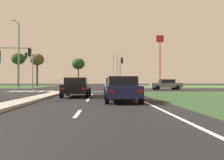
# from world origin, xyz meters

# --- Properties ---
(ground_plane) EXTENTS (200.00, 200.00, 0.00)m
(ground_plane) POSITION_xyz_m (0.00, 30.00, 0.00)
(ground_plane) COLOR black
(grass_verge_far_right) EXTENTS (35.00, 35.00, 0.01)m
(grass_verge_far_right) POSITION_xyz_m (25.50, 54.50, 0.00)
(grass_verge_far_right) COLOR #476B38
(grass_verge_far_right) RESTS_ON ground
(median_island_near) EXTENTS (1.20, 22.00, 0.14)m
(median_island_near) POSITION_xyz_m (0.00, 11.00, 0.07)
(median_island_near) COLOR #ADA89E
(median_island_near) RESTS_ON ground
(median_island_far) EXTENTS (1.20, 36.00, 0.14)m
(median_island_far) POSITION_xyz_m (0.00, 55.00, 0.07)
(median_island_far) COLOR #ADA89E
(median_island_far) RESTS_ON ground
(lane_dash_near) EXTENTS (0.14, 2.00, 0.01)m
(lane_dash_near) POSITION_xyz_m (3.50, 5.24, 0.01)
(lane_dash_near) COLOR silver
(lane_dash_near) RESTS_ON ground
(lane_dash_second) EXTENTS (0.14, 2.00, 0.01)m
(lane_dash_second) POSITION_xyz_m (3.50, 11.24, 0.01)
(lane_dash_second) COLOR silver
(lane_dash_second) RESTS_ON ground
(lane_dash_third) EXTENTS (0.14, 2.00, 0.01)m
(lane_dash_third) POSITION_xyz_m (3.50, 17.24, 0.01)
(lane_dash_third) COLOR silver
(lane_dash_third) RESTS_ON ground
(edge_line_right) EXTENTS (0.14, 24.00, 0.01)m
(edge_line_right) POSITION_xyz_m (6.85, 12.00, 0.01)
(edge_line_right) COLOR silver
(edge_line_right) RESTS_ON ground
(stop_bar_near) EXTENTS (6.40, 0.50, 0.01)m
(stop_bar_near) POSITION_xyz_m (3.80, 23.00, 0.01)
(stop_bar_near) COLOR silver
(stop_bar_near) RESTS_ON ground
(crosswalk_bar_near) EXTENTS (0.70, 2.80, 0.01)m
(crosswalk_bar_near) POSITION_xyz_m (-6.40, 24.80, 0.01)
(crosswalk_bar_near) COLOR silver
(crosswalk_bar_near) RESTS_ON ground
(crosswalk_bar_second) EXTENTS (0.70, 2.80, 0.01)m
(crosswalk_bar_second) POSITION_xyz_m (-5.25, 24.80, 0.01)
(crosswalk_bar_second) COLOR silver
(crosswalk_bar_second) RESTS_ON ground
(crosswalk_bar_third) EXTENTS (0.70, 2.80, 0.01)m
(crosswalk_bar_third) POSITION_xyz_m (-4.10, 24.80, 0.01)
(crosswalk_bar_third) COLOR silver
(crosswalk_bar_third) RESTS_ON ground
(crosswalk_bar_fourth) EXTENTS (0.70, 2.80, 0.01)m
(crosswalk_bar_fourth) POSITION_xyz_m (-2.95, 24.80, 0.01)
(crosswalk_bar_fourth) COLOR silver
(crosswalk_bar_fourth) RESTS_ON ground
(crosswalk_bar_fifth) EXTENTS (0.70, 2.80, 0.01)m
(crosswalk_bar_fifth) POSITION_xyz_m (-1.80, 24.80, 0.01)
(crosswalk_bar_fifth) COLOR silver
(crosswalk_bar_fifth) RESTS_ON ground
(crosswalk_bar_sixth) EXTENTS (0.70, 2.80, 0.01)m
(crosswalk_bar_sixth) POSITION_xyz_m (-0.65, 24.80, 0.01)
(crosswalk_bar_sixth) COLOR silver
(crosswalk_bar_sixth) RESTS_ON ground
(crosswalk_bar_seventh) EXTENTS (0.70, 2.80, 0.01)m
(crosswalk_bar_seventh) POSITION_xyz_m (0.50, 24.80, 0.01)
(crosswalk_bar_seventh) COLOR silver
(crosswalk_bar_seventh) RESTS_ON ground
(car_beige_near) EXTENTS (2.02, 4.45, 1.53)m
(car_beige_near) POSITION_xyz_m (5.60, 19.27, 0.78)
(car_beige_near) COLOR #BCAD8E
(car_beige_near) RESTS_ON ground
(car_navy_second) EXTENTS (2.03, 4.45, 1.47)m
(car_navy_second) POSITION_xyz_m (5.56, 10.18, 0.76)
(car_navy_second) COLOR #161E47
(car_navy_second) RESTS_ON ground
(car_black_third) EXTENTS (2.04, 4.57, 1.47)m
(car_black_third) POSITION_xyz_m (2.43, 14.56, 0.76)
(car_black_third) COLOR black
(car_black_third) RESTS_ON ground
(car_blue_fourth) EXTENTS (2.03, 4.37, 1.61)m
(car_blue_fourth) POSITION_xyz_m (-2.29, 48.24, 0.82)
(car_blue_fourth) COLOR navy
(car_blue_fourth) RESTS_ON ground
(car_grey_fifth) EXTENTS (4.48, 2.01, 1.50)m
(car_grey_fifth) POSITION_xyz_m (13.68, 29.15, 0.77)
(car_grey_fifth) COLOR slate
(car_grey_fifth) RESTS_ON ground
(traffic_signal_far_left) EXTENTS (0.32, 3.86, 6.01)m
(traffic_signal_far_left) POSITION_xyz_m (-7.60, 35.30, 4.06)
(traffic_signal_far_left) COLOR gray
(traffic_signal_far_left) RESTS_ON ground
(traffic_signal_far_right) EXTENTS (0.32, 4.39, 5.31)m
(traffic_signal_far_right) POSITION_xyz_m (7.60, 34.98, 3.65)
(traffic_signal_far_right) COLOR gray
(traffic_signal_far_right) RESTS_ON ground
(traffic_signal_near_left) EXTENTS (3.96, 0.32, 5.33)m
(traffic_signal_near_left) POSITION_xyz_m (-6.17, 23.40, 3.64)
(traffic_signal_near_left) COLOR gray
(traffic_signal_near_left) RESTS_ON ground
(street_lamp_second) EXTENTS (0.56, 2.51, 10.14)m
(street_lamp_second) POSITION_xyz_m (-8.25, 31.61, 5.65)
(street_lamp_second) COLOR gray
(street_lamp_second) RESTS_ON ground
(street_lamp_third) EXTENTS (1.55, 2.13, 8.44)m
(street_lamp_third) POSITION_xyz_m (8.38, 53.33, 4.78)
(street_lamp_third) COLOR gray
(street_lamp_third) RESTS_ON ground
(street_lamp_fourth) EXTENTS (0.59, 2.09, 9.94)m
(street_lamp_fourth) POSITION_xyz_m (8.28, 72.82, 5.51)
(street_lamp_fourth) COLOR gray
(street_lamp_fourth) RESTS_ON ground
(pedestrian_at_median) EXTENTS (0.34, 0.34, 1.70)m
(pedestrian_at_median) POSITION_xyz_m (-0.18, 41.50, 1.17)
(pedestrian_at_median) COLOR #4C4C4C
(pedestrian_at_median) RESTS_ON median_island_far
(fastfood_pole_sign) EXTENTS (1.80, 0.40, 12.44)m
(fastfood_pole_sign) POSITION_xyz_m (18.54, 51.04, 9.01)
(fastfood_pole_sign) COLOR red
(fastfood_pole_sign) RESTS_ON ground
(treeline_second) EXTENTS (3.57, 3.57, 8.78)m
(treeline_second) POSITION_xyz_m (-17.80, 57.84, 7.12)
(treeline_second) COLOR #423323
(treeline_second) RESTS_ON ground
(treeline_third) EXTENTS (3.69, 3.69, 8.81)m
(treeline_third) POSITION_xyz_m (-13.18, 59.02, 7.11)
(treeline_third) COLOR #423323
(treeline_third) RESTS_ON ground
(treeline_fourth) EXTENTS (3.46, 3.46, 7.46)m
(treeline_fourth) POSITION_xyz_m (-1.91, 57.77, 5.93)
(treeline_fourth) COLOR #423323
(treeline_fourth) RESTS_ON ground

